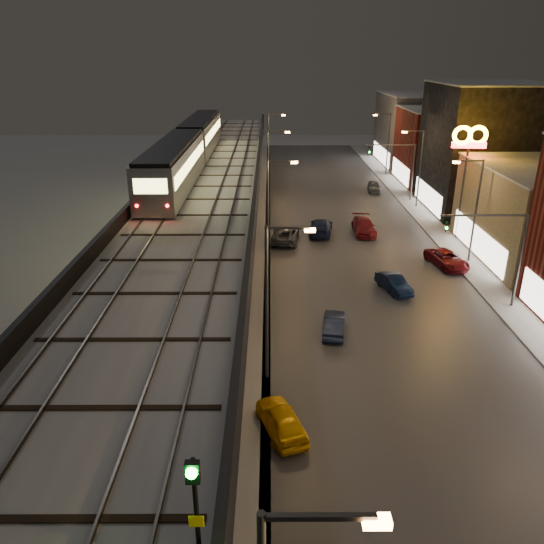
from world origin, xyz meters
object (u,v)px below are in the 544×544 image
object	(u,v)px
subway_train	(189,147)
car_onc_red	(374,187)
car_onc_dark	(447,260)
car_mid_dark	(321,227)
car_onc_white	(364,227)
car_onc_silver	(394,284)
car_taxi	(281,420)
car_mid_silver	(285,235)
car_near_white	(334,324)
rail_signal	(194,492)

from	to	relation	value
subway_train	car_onc_red	world-z (taller)	subway_train
car_onc_dark	car_onc_red	distance (m)	26.78
car_mid_dark	car_onc_red	distance (m)	19.87
car_onc_white	car_onc_dark	bearing A→B (deg)	-57.17
car_onc_white	car_mid_dark	bearing A→B (deg)	-175.82
car_onc_silver	car_onc_red	world-z (taller)	car_onc_red
car_taxi	car_mid_silver	size ratio (longest dim) A/B	0.77
car_mid_silver	car_onc_white	size ratio (longest dim) A/B	1.03
car_onc_silver	car_onc_red	xyz separation A→B (m)	(4.31, 31.88, 0.04)
car_onc_silver	car_taxi	bearing A→B (deg)	-135.86
subway_train	car_near_white	bearing A→B (deg)	-61.77
rail_signal	car_mid_dark	bearing A→B (deg)	81.08
car_taxi	car_onc_red	size ratio (longest dim) A/B	1.01
car_taxi	car_onc_dark	world-z (taller)	car_taxi
car_near_white	car_onc_red	xyz separation A→B (m)	(9.65, 38.40, 0.05)
car_onc_silver	car_mid_dark	bearing A→B (deg)	90.27
subway_train	car_onc_dark	world-z (taller)	subway_train
car_taxi	car_mid_dark	distance (m)	30.73
car_near_white	car_onc_dark	xyz separation A→B (m)	(11.01, 11.65, 0.03)
car_onc_dark	car_near_white	bearing A→B (deg)	-146.88
car_onc_dark	car_onc_white	world-z (taller)	car_onc_white
subway_train	rail_signal	world-z (taller)	subway_train
car_taxi	car_onc_white	distance (m)	31.92
car_mid_silver	car_onc_dark	distance (m)	15.20
car_mid_dark	car_onc_white	bearing A→B (deg)	-167.83
car_onc_white	car_onc_silver	bearing A→B (deg)	-89.02
car_onc_white	car_onc_red	distance (m)	18.14
car_taxi	car_near_white	bearing A→B (deg)	-129.32
subway_train	car_onc_silver	bearing A→B (deg)	-42.66
subway_train	car_onc_dark	distance (m)	26.81
car_taxi	car_onc_red	distance (m)	50.05
car_onc_dark	car_onc_red	bearing A→B (deg)	79.41
subway_train	car_onc_white	xyz separation A→B (m)	(17.54, -1.88, -7.70)
car_onc_silver	car_onc_white	distance (m)	14.25
car_onc_dark	car_onc_white	xyz separation A→B (m)	(-5.64, 9.12, 0.08)
car_mid_silver	car_mid_dark	distance (m)	4.29
car_mid_silver	car_onc_silver	world-z (taller)	car_mid_silver
car_onc_dark	car_onc_white	distance (m)	10.72
car_near_white	car_mid_dark	xyz separation A→B (m)	(0.96, 20.54, 0.13)
car_taxi	car_mid_dark	world-z (taller)	car_mid_dark
subway_train	car_onc_silver	size ratio (longest dim) A/B	9.54
rail_signal	car_taxi	xyz separation A→B (m)	(2.11, 12.43, -7.93)
subway_train	car_taxi	world-z (taller)	subway_train
car_mid_dark	car_onc_red	size ratio (longest dim) A/B	1.32
car_onc_white	car_onc_red	xyz separation A→B (m)	(4.28, 17.63, -0.06)
car_onc_dark	car_onc_white	bearing A→B (deg)	108.20
car_taxi	car_onc_white	bearing A→B (deg)	-125.41
car_mid_silver	car_onc_silver	bearing A→B (deg)	131.50
rail_signal	car_mid_dark	world-z (taller)	rail_signal
car_mid_dark	car_mid_silver	bearing A→B (deg)	41.22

